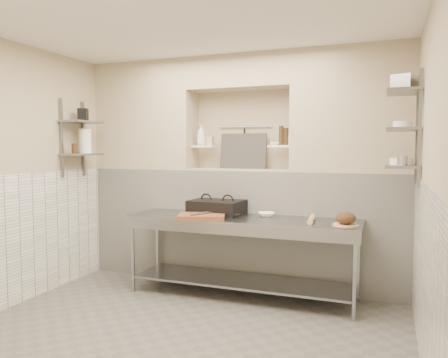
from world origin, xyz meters
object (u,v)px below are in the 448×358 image
at_px(bowl_alcove, 275,144).
at_px(rolling_pin, 312,219).
at_px(panini_press, 217,207).
at_px(mixing_bowl, 266,214).
at_px(jug_left, 85,141).
at_px(bottle_soap, 201,135).
at_px(prep_table, 241,241).
at_px(cutting_board, 202,216).
at_px(bread_loaf, 346,218).

bearing_deg(bowl_alcove, rolling_pin, -46.09).
distance_m(panini_press, mixing_bowl, 0.60).
distance_m(panini_press, jug_left, 1.87).
distance_m(mixing_bowl, bottle_soap, 1.36).
xyz_separation_m(prep_table, jug_left, (-2.04, -0.07, 1.12)).
height_order(bowl_alcove, jug_left, jug_left).
distance_m(cutting_board, jug_left, 1.85).
bearing_deg(rolling_pin, bowl_alcove, 133.91).
distance_m(mixing_bowl, bowl_alcove, 0.89).
bearing_deg(bread_loaf, panini_press, 170.04).
bearing_deg(cutting_board, prep_table, 25.12).
distance_m(panini_press, bowl_alcove, 1.04).
bearing_deg(cutting_board, bread_loaf, 3.42).
xyz_separation_m(bread_loaf, bowl_alcove, (-0.90, 0.66, 0.76)).
distance_m(cutting_board, bottle_soap, 1.21).
bearing_deg(rolling_pin, mixing_bowl, 159.68).
bearing_deg(jug_left, bowl_alcove, 15.51).
relative_size(prep_table, bread_loaf, 12.99).
relative_size(rolling_pin, bottle_soap, 1.47).
xyz_separation_m(panini_press, bowl_alcove, (0.59, 0.40, 0.75)).
xyz_separation_m(bowl_alcove, jug_left, (-2.28, -0.63, 0.03)).
xyz_separation_m(prep_table, panini_press, (-0.36, 0.17, 0.34)).
relative_size(rolling_pin, jug_left, 1.30).
relative_size(mixing_bowl, rolling_pin, 0.48).
relative_size(bottle_soap, bowl_alcove, 2.10).
distance_m(bottle_soap, jug_left, 1.45).
height_order(panini_press, bread_loaf, panini_press).
bearing_deg(panini_press, bread_loaf, -5.09).
xyz_separation_m(prep_table, bread_loaf, (1.13, -0.10, 0.33)).
xyz_separation_m(cutting_board, bottle_soap, (-0.32, 0.72, 0.92)).
distance_m(panini_press, bread_loaf, 1.51).
relative_size(mixing_bowl, bottle_soap, 0.71).
bearing_deg(panini_press, bowl_alcove, 38.84).
height_order(bottle_soap, bowl_alcove, bottle_soap).
xyz_separation_m(cutting_board, jug_left, (-1.64, 0.12, 0.84)).
bearing_deg(jug_left, prep_table, 1.86).
distance_m(prep_table, mixing_bowl, 0.42).
distance_m(panini_press, bottle_soap, 1.00).
bearing_deg(rolling_pin, cutting_board, -170.95).
bearing_deg(cutting_board, jug_left, 175.74).
relative_size(rolling_pin, bread_loaf, 1.98).
height_order(panini_press, mixing_bowl, panini_press).
bearing_deg(bread_loaf, prep_table, 175.13).
bearing_deg(rolling_pin, jug_left, -178.66).
bearing_deg(bottle_soap, bread_loaf, -18.67).
height_order(mixing_bowl, rolling_pin, rolling_pin).
height_order(panini_press, rolling_pin, panini_press).
distance_m(panini_press, cutting_board, 0.36).
bearing_deg(bowl_alcove, panini_press, -146.02).
distance_m(cutting_board, mixing_bowl, 0.74).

